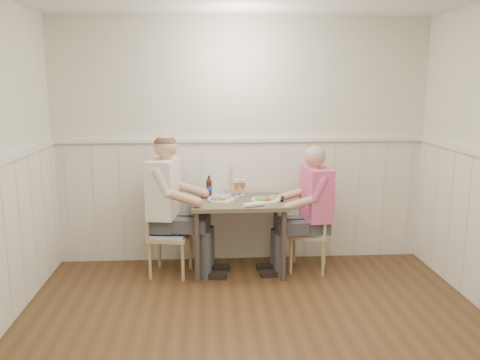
{
  "coord_description": "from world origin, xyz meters",
  "views": [
    {
      "loc": [
        -0.37,
        -3.16,
        1.94
      ],
      "look_at": [
        -0.05,
        1.64,
        1.0
      ],
      "focal_mm": 38.0,
      "sensor_mm": 36.0,
      "label": 1
    }
  ],
  "objects": [
    {
      "name": "dining_table",
      "position": [
        -0.05,
        1.84,
        0.65
      ],
      "size": [
        0.94,
        0.7,
        0.75
      ],
      "color": "#514B3F",
      "rests_on": "ground"
    },
    {
      "name": "plate_diner",
      "position": [
        -0.24,
        1.84,
        0.77
      ],
      "size": [
        0.27,
        0.27,
        0.07
      ],
      "color": "white",
      "rests_on": "dining_table"
    },
    {
      "name": "beer_glass_b",
      "position": [
        -0.07,
        2.0,
        0.88
      ],
      "size": [
        0.07,
        0.07,
        0.19
      ],
      "color": "silver",
      "rests_on": "dining_table"
    },
    {
      "name": "man_in_pink",
      "position": [
        0.69,
        1.8,
        0.56
      ],
      "size": [
        0.64,
        0.45,
        1.33
      ],
      "color": "#3F3F47",
      "rests_on": "ground"
    },
    {
      "name": "plate_man",
      "position": [
        0.21,
        1.79,
        0.77
      ],
      "size": [
        0.3,
        0.3,
        0.07
      ],
      "color": "white",
      "rests_on": "dining_table"
    },
    {
      "name": "grass_vase",
      "position": [
        -0.13,
        2.15,
        0.9
      ],
      "size": [
        0.04,
        0.04,
        0.33
      ],
      "color": "silver",
      "rests_on": "dining_table"
    },
    {
      "name": "beer_glass_a",
      "position": [
        0.0,
        2.08,
        0.86
      ],
      "size": [
        0.07,
        0.07,
        0.17
      ],
      "color": "silver",
      "rests_on": "dining_table"
    },
    {
      "name": "diner_cream",
      "position": [
        -0.76,
        1.82,
        0.61
      ],
      "size": [
        0.72,
        0.51,
        1.45
      ],
      "color": "#3F3F47",
      "rests_on": "ground"
    },
    {
      "name": "room_shell",
      "position": [
        0.0,
        0.0,
        1.52
      ],
      "size": [
        4.04,
        4.54,
        2.6
      ],
      "color": "silver",
      "rests_on": "ground"
    },
    {
      "name": "chair_right",
      "position": [
        0.72,
        1.82,
        0.43
      ],
      "size": [
        0.47,
        0.47,
        0.8
      ],
      "color": "#9A7A53",
      "rests_on": "ground"
    },
    {
      "name": "gingham_mat",
      "position": [
        -0.28,
        2.09,
        0.75
      ],
      "size": [
        0.36,
        0.32,
        0.01
      ],
      "color": "#506BB5",
      "rests_on": "dining_table"
    },
    {
      "name": "chair_left",
      "position": [
        -0.8,
        1.8,
        0.45
      ],
      "size": [
        0.46,
        0.46,
        0.83
      ],
      "color": "#9A7A53",
      "rests_on": "ground"
    },
    {
      "name": "wainscot",
      "position": [
        0.0,
        0.69,
        0.69
      ],
      "size": [
        4.0,
        4.49,
        1.34
      ],
      "color": "white",
      "rests_on": "ground"
    },
    {
      "name": "rolled_napkin",
      "position": [
        0.07,
        1.56,
        0.77
      ],
      "size": [
        0.21,
        0.11,
        0.05
      ],
      "color": "white",
      "rests_on": "dining_table"
    },
    {
      "name": "beer_bottle",
      "position": [
        -0.35,
        2.06,
        0.85
      ],
      "size": [
        0.06,
        0.06,
        0.22
      ],
      "color": "black",
      "rests_on": "dining_table"
    }
  ]
}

